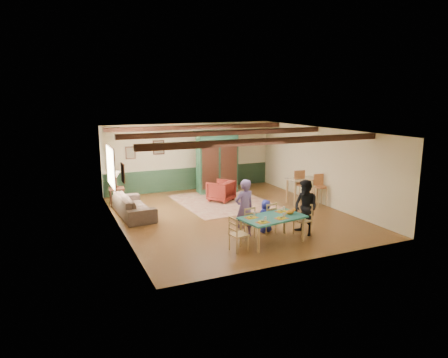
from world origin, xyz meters
name	(u,v)px	position (x,y,z in m)	size (l,w,h in m)	color
floor	(232,215)	(0.00, 0.00, 0.00)	(8.00, 8.00, 0.00)	brown
wall_back	(190,157)	(0.00, 4.00, 1.35)	(7.00, 0.02, 2.70)	beige
wall_left	(119,183)	(-3.50, 0.00, 1.35)	(0.02, 8.00, 2.70)	beige
wall_right	(322,166)	(3.50, 0.00, 1.35)	(0.02, 8.00, 2.70)	beige
ceiling	(232,131)	(0.00, 0.00, 2.70)	(7.00, 8.00, 0.02)	silver
wainscot_back	(191,179)	(0.00, 3.98, 0.45)	(6.95, 0.03, 0.90)	#1A301F
ceiling_beam_front	(270,141)	(0.00, -2.30, 2.61)	(6.95, 0.16, 0.16)	black
ceiling_beam_mid	(227,133)	(0.00, 0.40, 2.61)	(6.95, 0.16, 0.16)	black
ceiling_beam_back	(198,127)	(0.00, 3.00, 2.61)	(6.95, 0.16, 0.16)	black
window_left	(111,167)	(-3.47, 1.70, 1.55)	(0.06, 1.60, 1.30)	white
picture_left_wall	(123,173)	(-3.47, -0.60, 1.75)	(0.04, 0.42, 0.52)	gray
picture_back_a	(159,147)	(-1.30, 3.97, 1.80)	(0.45, 0.04, 0.55)	gray
picture_back_b	(130,153)	(-2.40, 3.97, 1.65)	(0.38, 0.04, 0.48)	gray
dining_table	(272,230)	(-0.08, -2.67, 0.35)	(1.67, 0.93, 0.69)	#216B5F
dining_chair_far_left	(246,222)	(-0.55, -2.07, 0.44)	(0.39, 0.41, 0.88)	tan
dining_chair_far_right	(267,218)	(0.18, -1.95, 0.44)	(0.39, 0.41, 0.88)	tan
dining_chair_end_left	(239,234)	(-1.13, -2.83, 0.44)	(0.39, 0.41, 0.88)	tan
dining_chair_end_right	(303,220)	(0.97, -2.50, 0.44)	(0.39, 0.41, 0.88)	tan
person_man	(244,208)	(-0.56, -1.99, 0.80)	(0.58, 0.38, 1.60)	#725796
person_woman	(306,208)	(1.07, -2.48, 0.76)	(0.74, 0.58, 1.53)	black
person_child	(266,216)	(0.17, -1.88, 0.46)	(0.45, 0.30, 0.93)	#262D99
cat	(290,212)	(0.44, -2.68, 0.78)	(0.33, 0.13, 0.17)	orange
place_setting_near_left	(263,220)	(-0.54, -2.97, 0.75)	(0.37, 0.28, 0.11)	gold
place_setting_near_center	(281,216)	(0.05, -2.88, 0.75)	(0.37, 0.28, 0.11)	gold
place_setting_far_left	(252,216)	(-0.61, -2.52, 0.75)	(0.37, 0.28, 0.11)	gold
place_setting_far_right	(282,210)	(0.39, -2.36, 0.75)	(0.37, 0.28, 0.11)	gold
area_rug	(222,202)	(0.38, 1.62, 0.01)	(2.97, 3.52, 0.01)	beige
armoire	(217,162)	(0.80, 3.11, 1.22)	(1.72, 0.69, 2.43)	#173926
armchair	(221,191)	(0.38, 1.76, 0.38)	(0.81, 0.84, 0.76)	#4E100F
sofa	(134,206)	(-2.89, 1.19, 0.33)	(2.29, 0.90, 0.67)	#403128
end_table	(117,197)	(-3.18, 2.66, 0.32)	(0.51, 0.51, 0.63)	black
table_lamp	(116,180)	(-3.18, 2.66, 0.92)	(0.32, 0.32, 0.58)	beige
counter_table	(302,191)	(2.91, 0.32, 0.45)	(1.09, 0.63, 0.91)	beige
bar_stool_left	(302,189)	(2.71, 0.07, 0.60)	(0.43, 0.47, 1.21)	#BE7A4A
bar_stool_right	(321,191)	(3.25, -0.28, 0.55)	(0.39, 0.43, 1.11)	#BE7A4A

